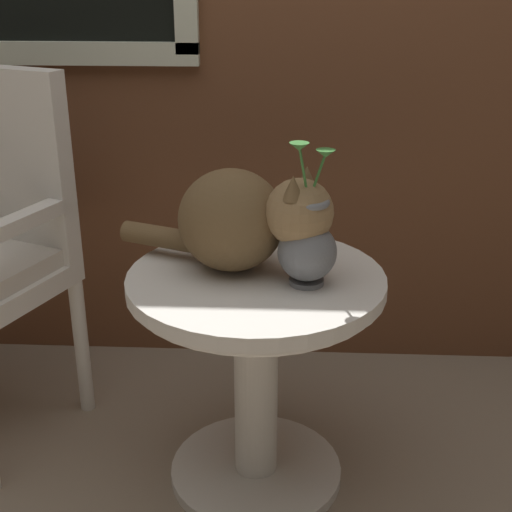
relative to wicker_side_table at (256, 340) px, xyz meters
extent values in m
plane|color=gray|center=(-0.21, -0.08, -0.42)|extent=(6.00, 6.00, 0.00)
cube|color=beige|center=(-0.61, 0.66, 0.63)|extent=(0.79, 0.03, 0.07)
cylinder|color=silver|center=(0.00, 0.00, -0.41)|extent=(0.47, 0.47, 0.03)
cylinder|color=silver|center=(0.00, 0.00, -0.12)|extent=(0.11, 0.11, 0.54)
cylinder|color=silver|center=(0.00, 0.00, 0.16)|extent=(0.64, 0.64, 0.03)
torus|color=silver|center=(0.00, 0.00, 0.14)|extent=(0.61, 0.61, 0.02)
cylinder|color=silver|center=(-0.55, 0.29, -0.20)|extent=(0.04, 0.04, 0.45)
cube|color=silver|center=(-0.63, 0.10, 0.26)|extent=(0.20, 0.41, 0.04)
ellipsoid|color=brown|center=(-0.06, 0.04, 0.31)|extent=(0.34, 0.33, 0.25)
sphere|color=olive|center=(0.10, -0.02, 0.35)|extent=(0.16, 0.16, 0.16)
cone|color=brown|center=(0.09, -0.06, 0.42)|extent=(0.05, 0.05, 0.06)
cone|color=brown|center=(0.12, 0.02, 0.42)|extent=(0.05, 0.05, 0.06)
cylinder|color=brown|center=(-0.24, 0.11, 0.23)|extent=(0.24, 0.14, 0.06)
cylinder|color=slate|center=(0.12, -0.04, 0.19)|extent=(0.08, 0.08, 0.01)
ellipsoid|color=slate|center=(0.12, -0.04, 0.26)|extent=(0.14, 0.14, 0.14)
cylinder|color=slate|center=(0.12, -0.04, 0.35)|extent=(0.08, 0.08, 0.07)
torus|color=slate|center=(0.12, -0.04, 0.39)|extent=(0.10, 0.10, 0.02)
cylinder|color=#387533|center=(0.11, -0.06, 0.45)|extent=(0.03, 0.04, 0.14)
cone|color=#387533|center=(0.10, -0.08, 0.52)|extent=(0.04, 0.04, 0.02)
cylinder|color=#387533|center=(0.14, -0.04, 0.44)|extent=(0.04, 0.01, 0.11)
cone|color=#387533|center=(0.16, -0.04, 0.50)|extent=(0.04, 0.04, 0.02)
camera|label=1|loc=(0.08, -1.58, 0.89)|focal=49.86mm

